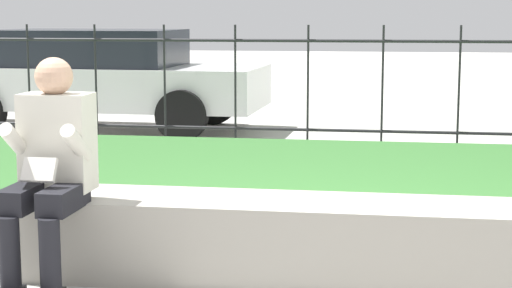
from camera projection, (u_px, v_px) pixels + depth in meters
ground_plane at (299, 282)px, 4.84m from camera, size 60.00×60.00×0.00m
stone_bench at (281, 245)px, 4.83m from camera, size 2.98×0.57×0.47m
person_seated_reader at (50, 164)px, 4.63m from camera, size 0.42×0.73×1.27m
grass_berm at (330, 182)px, 7.10m from camera, size 9.82×3.26×0.23m
iron_fence at (345, 88)px, 8.99m from camera, size 7.82×0.03×1.39m
car_parked_left at (99, 76)px, 11.12m from camera, size 4.21×1.92×1.30m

